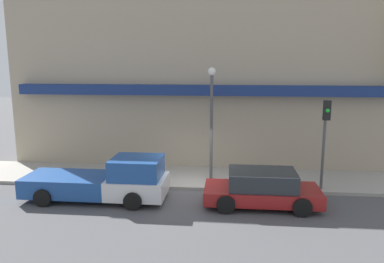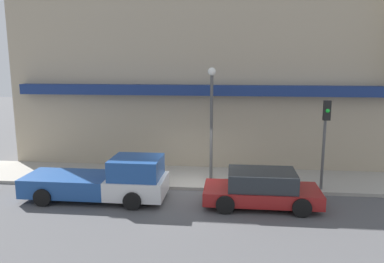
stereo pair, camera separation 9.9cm
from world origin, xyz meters
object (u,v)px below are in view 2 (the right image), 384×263
at_px(pickup_truck, 105,181).
at_px(traffic_light, 325,129).
at_px(parked_car, 261,189).
at_px(street_lamp, 212,109).
at_px(fire_hydrant, 112,173).

distance_m(pickup_truck, traffic_light, 9.17).
relative_size(pickup_truck, parked_car, 1.29).
distance_m(pickup_truck, street_lamp, 5.57).
bearing_deg(fire_hydrant, traffic_light, -2.46).
bearing_deg(parked_car, street_lamp, 124.86).
height_order(pickup_truck, street_lamp, street_lamp).
bearing_deg(traffic_light, pickup_truck, -169.22).
bearing_deg(traffic_light, street_lamp, 166.62).
xyz_separation_m(pickup_truck, parked_car, (6.16, 0.00, -0.10)).
bearing_deg(pickup_truck, traffic_light, 10.91).
xyz_separation_m(pickup_truck, street_lamp, (4.07, 2.80, 2.58)).
distance_m(parked_car, fire_hydrant, 6.89).
height_order(parked_car, traffic_light, traffic_light).
xyz_separation_m(fire_hydrant, street_lamp, (4.47, 0.73, 2.89)).
bearing_deg(pickup_truck, parked_car, 0.13).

